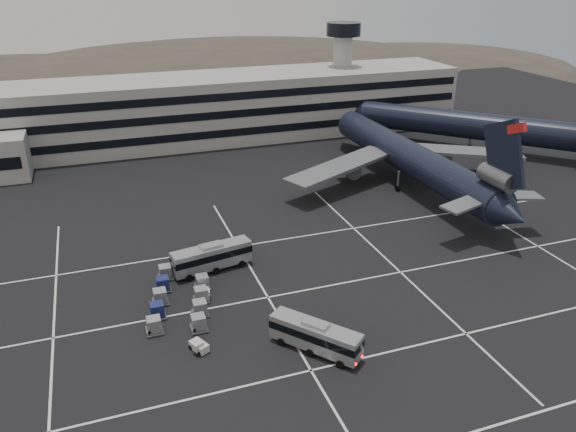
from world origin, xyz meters
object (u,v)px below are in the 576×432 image
(bus_far, at_px, (212,256))
(bus_near, at_px, (315,335))
(uld_cluster, at_px, (178,299))
(trijet_main, at_px, (411,158))
(tug_a, at_px, (204,294))

(bus_far, bearing_deg, bus_near, -172.78)
(bus_far, height_order, uld_cluster, bus_far)
(trijet_main, xyz_separation_m, uld_cluster, (-45.30, -24.76, -4.39))
(bus_near, xyz_separation_m, uld_cluster, (-11.91, 13.15, -1.05))
(tug_a, bearing_deg, uld_cluster, -164.69)
(bus_far, bearing_deg, uld_cluster, 130.30)
(tug_a, bearing_deg, trijet_main, 39.68)
(trijet_main, relative_size, uld_cluster, 3.91)
(tug_a, bearing_deg, bus_far, 79.12)
(tug_a, distance_m, uld_cluster, 3.17)
(trijet_main, relative_size, bus_far, 5.34)
(trijet_main, relative_size, tug_a, 25.16)
(tug_a, height_order, uld_cluster, uld_cluster)
(bus_far, relative_size, uld_cluster, 0.73)
(trijet_main, distance_m, bus_near, 50.62)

